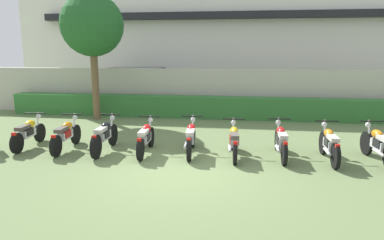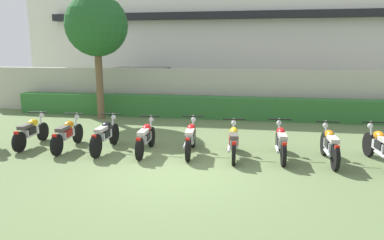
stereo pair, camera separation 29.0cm
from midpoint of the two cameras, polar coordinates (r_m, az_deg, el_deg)
ground at (r=8.31m, az=-2.74°, el=-8.35°), size 60.00×60.00×0.00m
building at (r=22.06m, az=4.47°, el=15.11°), size 22.42×6.50×8.47m
compound_wall at (r=15.18m, az=2.50°, el=4.51°), size 21.30×0.30×1.97m
hedge_row at (r=14.57m, az=2.20°, el=2.07°), size 17.04×0.70×0.88m
parked_car at (r=17.90m, az=-9.16°, el=5.28°), size 4.56×2.19×1.89m
tree_near_inspector at (r=14.72m, az=-16.39°, el=14.39°), size 2.44×2.44×4.94m
motorcycle_in_row_0 at (r=11.28m, az=-25.61°, el=-1.85°), size 0.60×1.83×0.94m
motorcycle_in_row_1 at (r=10.58m, az=-20.44°, el=-2.24°), size 0.60×1.91×0.95m
motorcycle_in_row_2 at (r=10.09m, az=-14.75°, el=-2.44°), size 0.60×1.97×0.98m
motorcycle_in_row_3 at (r=9.70m, az=-8.35°, el=-2.83°), size 0.60×1.89×0.95m
motorcycle_in_row_4 at (r=9.56m, az=-1.03°, el=-2.86°), size 0.60×1.93×0.96m
motorcycle_in_row_5 at (r=9.34m, az=5.92°, el=-3.34°), size 0.60×1.83×0.94m
motorcycle_in_row_6 at (r=9.51m, az=13.32°, el=-3.30°), size 0.60×1.91×0.95m
motorcycle_in_row_7 at (r=9.55m, az=20.50°, el=-3.61°), size 0.60×1.85×0.97m
motorcycle_in_row_8 at (r=9.92m, az=27.17°, el=-3.58°), size 0.60×1.96×0.98m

